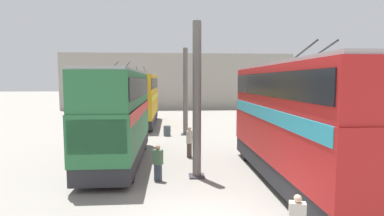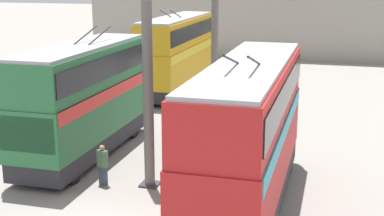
# 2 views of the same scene
# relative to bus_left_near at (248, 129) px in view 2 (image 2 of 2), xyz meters

# --- Properties ---
(depot_back_wall) EXTENTS (0.50, 36.00, 8.69)m
(depot_back_wall) POSITION_rel_bus_left_near_xyz_m (34.16, 4.03, 1.35)
(depot_back_wall) COLOR gray
(depot_back_wall) RESTS_ON ground_plane
(support_column_near) EXTENTS (0.72, 0.72, 7.15)m
(support_column_near) POSITION_rel_bus_left_near_xyz_m (1.28, 4.03, 0.45)
(support_column_near) COLOR #605B56
(support_column_near) RESTS_ON ground_plane
(support_column_far) EXTENTS (0.72, 0.72, 7.15)m
(support_column_far) POSITION_rel_bus_left_near_xyz_m (12.29, 4.03, 0.45)
(support_column_far) COLOR #605B56
(support_column_far) RESTS_ON ground_plane
(bus_left_near) EXTENTS (11.04, 2.54, 5.86)m
(bus_left_near) POSITION_rel_bus_left_near_xyz_m (0.00, 0.00, 0.00)
(bus_left_near) COLOR black
(bus_left_near) RESTS_ON ground_plane
(bus_right_mid) EXTENTS (9.34, 2.54, 5.67)m
(bus_right_mid) POSITION_rel_bus_left_near_xyz_m (3.93, 8.07, -0.13)
(bus_right_mid) COLOR black
(bus_right_mid) RESTS_ON ground_plane
(bus_right_far) EXTENTS (10.95, 2.54, 5.80)m
(bus_right_far) POSITION_rel_bus_left_near_xyz_m (18.18, 8.07, -0.04)
(bus_right_far) COLOR black
(bus_right_far) RESTS_ON ground_plane
(person_aisle_midway) EXTENTS (0.48, 0.38, 1.82)m
(person_aisle_midway) POSITION_rel_bus_left_near_xyz_m (4.90, 4.16, -2.02)
(person_aisle_midway) COLOR #473D33
(person_aisle_midway) RESTS_ON ground_plane
(person_by_right_row) EXTENTS (0.39, 0.48, 1.64)m
(person_by_right_row) POSITION_rel_bus_left_near_xyz_m (0.84, 5.82, -2.14)
(person_by_right_row) COLOR #384251
(person_by_right_row) RESTS_ON ground_plane
(oil_drum) EXTENTS (0.60, 0.60, 0.84)m
(oil_drum) POSITION_rel_bus_left_near_xyz_m (11.83, 5.56, -2.58)
(oil_drum) COLOR #424C56
(oil_drum) RESTS_ON ground_plane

